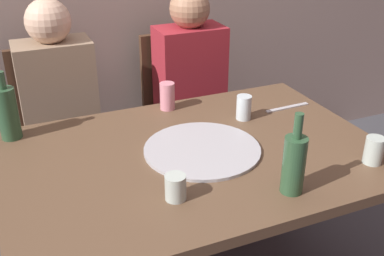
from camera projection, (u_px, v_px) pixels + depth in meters
name	position (u px, v px, depth m)	size (l,w,h in m)	color
dining_table	(196.00, 169.00, 1.73)	(1.39, 0.96, 0.72)	brown
pizza_tray	(203.00, 150.00, 1.70)	(0.44, 0.44, 0.01)	#ADADB2
wine_bottle	(294.00, 163.00, 1.42)	(0.07, 0.07, 0.27)	#2D5133
beer_bottle	(8.00, 112.00, 1.75)	(0.08, 0.08, 0.27)	#2D5133
tumbler_near	(176.00, 187.00, 1.41)	(0.07, 0.07, 0.08)	#B7C6BC
tumbler_far	(244.00, 107.00, 1.93)	(0.06, 0.06, 0.10)	silver
wine_glass	(374.00, 150.00, 1.60)	(0.07, 0.07, 0.10)	#B7C6BC
soda_can	(167.00, 96.00, 2.02)	(0.07, 0.07, 0.12)	pink
table_knife	(287.00, 108.00, 2.05)	(0.22, 0.02, 0.01)	#B7B7BC
chair_left	(61.00, 124.00, 2.38)	(0.44, 0.44, 0.90)	#472D1E
chair_right	(186.00, 103.00, 2.63)	(0.44, 0.44, 0.90)	#472D1E
guest_in_sweater	(63.00, 113.00, 2.20)	(0.36, 0.56, 1.17)	#937A60
guest_in_beanie	(196.00, 92.00, 2.44)	(0.36, 0.56, 1.17)	maroon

